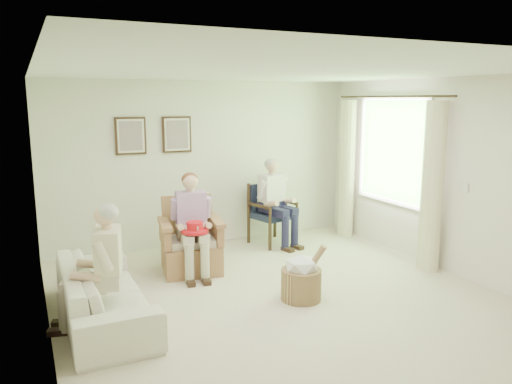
{
  "coord_description": "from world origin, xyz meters",
  "views": [
    {
      "loc": [
        -2.62,
        -4.73,
        2.31
      ],
      "look_at": [
        0.27,
        1.39,
        1.05
      ],
      "focal_mm": 35.0,
      "sensor_mm": 36.0,
      "label": 1
    }
  ],
  "objects_px": {
    "wicker_armchair": "(190,248)",
    "hatbox": "(302,277)",
    "person_sofa": "(105,261)",
    "sofa": "(104,293)",
    "wood_armchair": "(270,211)",
    "person_wicker": "(193,217)",
    "person_dark": "(275,196)",
    "red_hat": "(195,229)"
  },
  "relations": [
    {
      "from": "wicker_armchair",
      "to": "person_sofa",
      "type": "xyz_separation_m",
      "value": [
        -1.31,
        -1.33,
        0.4
      ]
    },
    {
      "from": "person_wicker",
      "to": "red_hat",
      "type": "height_order",
      "value": "person_wicker"
    },
    {
      "from": "wood_armchair",
      "to": "hatbox",
      "type": "distance_m",
      "value": 2.43
    },
    {
      "from": "wicker_armchair",
      "to": "hatbox",
      "type": "xyz_separation_m",
      "value": [
        0.86,
        -1.52,
        -0.05
      ]
    },
    {
      "from": "person_sofa",
      "to": "hatbox",
      "type": "relative_size",
      "value": 1.82
    },
    {
      "from": "sofa",
      "to": "person_dark",
      "type": "bearing_deg",
      "value": -59.5
    },
    {
      "from": "sofa",
      "to": "person_sofa",
      "type": "relative_size",
      "value": 1.64
    },
    {
      "from": "sofa",
      "to": "hatbox",
      "type": "xyz_separation_m",
      "value": [
        2.17,
        -0.42,
        -0.03
      ]
    },
    {
      "from": "person_wicker",
      "to": "hatbox",
      "type": "height_order",
      "value": "person_wicker"
    },
    {
      "from": "red_hat",
      "to": "wicker_armchair",
      "type": "bearing_deg",
      "value": 83.1
    },
    {
      "from": "sofa",
      "to": "red_hat",
      "type": "xyz_separation_m",
      "value": [
        1.27,
        0.77,
        0.37
      ]
    },
    {
      "from": "person_dark",
      "to": "person_sofa",
      "type": "xyz_separation_m",
      "value": [
        -2.92,
        -1.94,
        -0.08
      ]
    },
    {
      "from": "wicker_armchair",
      "to": "hatbox",
      "type": "relative_size",
      "value": 1.44
    },
    {
      "from": "person_wicker",
      "to": "person_dark",
      "type": "xyz_separation_m",
      "value": [
        1.61,
        0.75,
        0.02
      ]
    },
    {
      "from": "person_dark",
      "to": "person_sofa",
      "type": "relative_size",
      "value": 1.07
    },
    {
      "from": "person_wicker",
      "to": "person_dark",
      "type": "bearing_deg",
      "value": 33.92
    },
    {
      "from": "wood_armchair",
      "to": "person_dark",
      "type": "xyz_separation_m",
      "value": [
        0.0,
        -0.16,
        0.27
      ]
    },
    {
      "from": "person_wicker",
      "to": "hatbox",
      "type": "bearing_deg",
      "value": -49.26
    },
    {
      "from": "person_dark",
      "to": "person_sofa",
      "type": "distance_m",
      "value": 3.5
    },
    {
      "from": "wicker_armchair",
      "to": "person_wicker",
      "type": "height_order",
      "value": "person_wicker"
    },
    {
      "from": "sofa",
      "to": "person_sofa",
      "type": "height_order",
      "value": "person_sofa"
    },
    {
      "from": "sofa",
      "to": "red_hat",
      "type": "height_order",
      "value": "red_hat"
    },
    {
      "from": "wicker_armchair",
      "to": "person_sofa",
      "type": "distance_m",
      "value": 1.91
    },
    {
      "from": "wicker_armchair",
      "to": "person_sofa",
      "type": "relative_size",
      "value": 0.79
    },
    {
      "from": "wood_armchair",
      "to": "sofa",
      "type": "height_order",
      "value": "wood_armchair"
    },
    {
      "from": "wood_armchair",
      "to": "red_hat",
      "type": "height_order",
      "value": "wood_armchair"
    },
    {
      "from": "wood_armchair",
      "to": "person_wicker",
      "type": "relative_size",
      "value": 0.72
    },
    {
      "from": "sofa",
      "to": "hatbox",
      "type": "bearing_deg",
      "value": -100.94
    },
    {
      "from": "wood_armchair",
      "to": "person_dark",
      "type": "relative_size",
      "value": 0.7
    },
    {
      "from": "hatbox",
      "to": "wood_armchair",
      "type": "bearing_deg",
      "value": 71.88
    },
    {
      "from": "person_dark",
      "to": "wicker_armchair",
      "type": "bearing_deg",
      "value": -173.11
    },
    {
      "from": "wood_armchair",
      "to": "person_dark",
      "type": "distance_m",
      "value": 0.31
    },
    {
      "from": "person_sofa",
      "to": "red_hat",
      "type": "distance_m",
      "value": 1.61
    },
    {
      "from": "red_hat",
      "to": "hatbox",
      "type": "xyz_separation_m",
      "value": [
        0.9,
        -1.19,
        -0.4
      ]
    },
    {
      "from": "person_sofa",
      "to": "person_dark",
      "type": "bearing_deg",
      "value": 138.09
    },
    {
      "from": "person_dark",
      "to": "person_sofa",
      "type": "bearing_deg",
      "value": -160.35
    },
    {
      "from": "wood_armchair",
      "to": "sofa",
      "type": "bearing_deg",
      "value": -161.24
    },
    {
      "from": "sofa",
      "to": "person_sofa",
      "type": "distance_m",
      "value": 0.47
    },
    {
      "from": "person_sofa",
      "to": "hatbox",
      "type": "distance_m",
      "value": 2.22
    },
    {
      "from": "wicker_armchair",
      "to": "person_dark",
      "type": "distance_m",
      "value": 1.79
    },
    {
      "from": "wood_armchair",
      "to": "hatbox",
      "type": "height_order",
      "value": "wood_armchair"
    },
    {
      "from": "person_wicker",
      "to": "person_dark",
      "type": "height_order",
      "value": "person_dark"
    }
  ]
}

